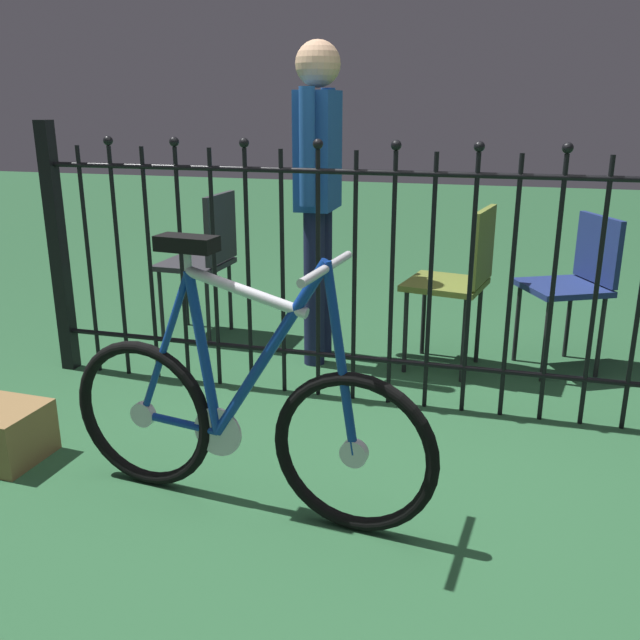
% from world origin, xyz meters
% --- Properties ---
extents(ground_plane, '(20.00, 20.00, 0.00)m').
position_xyz_m(ground_plane, '(0.00, 0.00, 0.00)').
color(ground_plane, '#2A5C36').
extents(iron_fence, '(3.40, 0.07, 1.27)m').
position_xyz_m(iron_fence, '(-0.05, 0.75, 0.63)').
color(iron_fence, black).
rests_on(iron_fence, ground).
extents(bicycle, '(1.35, 0.40, 0.94)m').
position_xyz_m(bicycle, '(-0.29, -0.24, 0.33)').
color(bicycle, black).
rests_on(bicycle, ground).
extents(chair_olive, '(0.45, 0.45, 0.86)m').
position_xyz_m(chair_olive, '(0.31, 1.26, 0.52)').
color(chair_olive, black).
rests_on(chair_olive, ground).
extents(chair_navy, '(0.51, 0.51, 0.81)m').
position_xyz_m(chair_navy, '(0.88, 1.44, 0.50)').
color(chair_navy, black).
rests_on(chair_navy, ground).
extents(chair_charcoal, '(0.40, 0.39, 0.86)m').
position_xyz_m(chair_charcoal, '(-1.17, 1.42, 0.51)').
color(chair_charcoal, black).
rests_on(chair_charcoal, ground).
extents(person_visitor, '(0.22, 0.48, 1.64)m').
position_xyz_m(person_visitor, '(-0.43, 1.23, 0.98)').
color(person_visitor, '#191E3F').
rests_on(person_visitor, ground).
extents(display_crate, '(0.30, 0.30, 0.22)m').
position_xyz_m(display_crate, '(-1.32, -0.19, 0.11)').
color(display_crate, olive).
rests_on(display_crate, ground).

